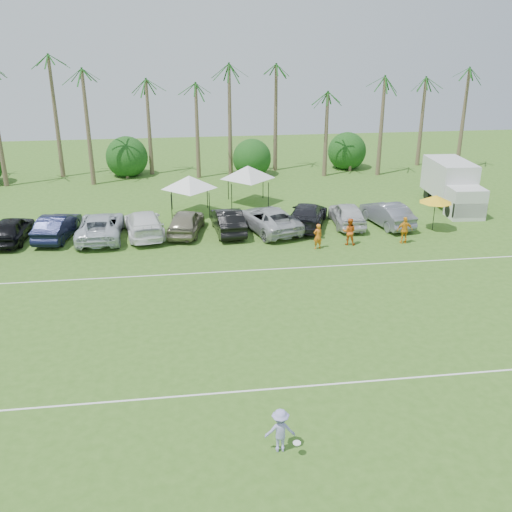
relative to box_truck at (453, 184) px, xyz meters
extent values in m
plane|color=#39631D|center=(-20.32, -24.59, -1.93)|extent=(120.00, 120.00, 0.00)
cube|color=white|center=(-20.32, -22.59, -1.92)|extent=(80.00, 0.10, 0.01)
cube|color=white|center=(-20.32, -10.59, -1.92)|extent=(80.00, 0.10, 0.01)
cone|color=brown|center=(-37.32, 13.41, 2.57)|extent=(0.44, 0.44, 9.00)
cone|color=brown|center=(-32.32, 13.41, 3.07)|extent=(0.44, 0.44, 10.00)
cone|color=brown|center=(-28.32, 13.41, 3.57)|extent=(0.44, 0.44, 11.00)
cone|color=brown|center=(-24.32, 13.41, 2.07)|extent=(0.44, 0.44, 8.00)
cone|color=brown|center=(-20.32, 13.41, 2.57)|extent=(0.44, 0.44, 9.00)
cone|color=brown|center=(-16.32, 13.41, 3.07)|extent=(0.44, 0.44, 10.00)
cone|color=brown|center=(-12.32, 13.41, 3.57)|extent=(0.44, 0.44, 11.00)
cone|color=brown|center=(-7.32, 13.41, 2.07)|extent=(0.44, 0.44, 8.00)
cone|color=brown|center=(-2.32, 13.41, 2.57)|extent=(0.44, 0.44, 9.00)
cone|color=brown|center=(2.68, 13.41, 3.07)|extent=(0.44, 0.44, 10.00)
cone|color=brown|center=(6.68, 13.41, 3.57)|extent=(0.44, 0.44, 11.00)
cylinder|color=brown|center=(-26.32, 14.41, -1.23)|extent=(0.30, 0.30, 1.40)
sphere|color=#114012|center=(-26.32, 14.41, -0.13)|extent=(4.00, 4.00, 4.00)
cylinder|color=brown|center=(-14.32, 14.41, -1.23)|extent=(0.30, 0.30, 1.40)
sphere|color=#114012|center=(-14.32, 14.41, -0.13)|extent=(4.00, 4.00, 4.00)
cylinder|color=brown|center=(-4.32, 14.41, -1.23)|extent=(0.30, 0.30, 1.40)
sphere|color=#114012|center=(-4.32, 14.41, -0.13)|extent=(4.00, 4.00, 4.00)
imported|color=orange|center=(-12.70, -7.56, -1.09)|extent=(0.70, 0.56, 1.68)
imported|color=orange|center=(-10.48, -7.11, -1.02)|extent=(1.04, 0.91, 1.81)
imported|color=orange|center=(-6.76, -7.35, -1.02)|extent=(1.09, 0.50, 1.81)
cube|color=silver|center=(0.05, 0.88, 0.31)|extent=(3.00, 5.17, 2.73)
cube|color=silver|center=(-0.14, -2.62, -0.78)|extent=(2.62, 2.10, 2.30)
cube|color=black|center=(-0.19, -3.44, -1.11)|extent=(2.53, 0.46, 1.09)
cube|color=#E5590C|center=(1.42, 0.80, -0.18)|extent=(0.12, 1.75, 0.98)
cylinder|color=black|center=(-1.22, -2.34, -1.44)|extent=(0.38, 1.00, 0.98)
cylinder|color=black|center=(0.96, -2.46, -1.44)|extent=(0.38, 1.00, 0.98)
cylinder|color=black|center=(-0.98, 2.25, -1.44)|extent=(0.38, 1.00, 0.98)
cylinder|color=black|center=(1.21, 2.13, -1.44)|extent=(0.38, 1.00, 0.98)
cylinder|color=black|center=(-22.05, -0.25, -0.93)|extent=(0.06, 0.06, 2.00)
cylinder|color=black|center=(-19.25, -0.25, -0.93)|extent=(0.06, 0.06, 2.00)
cylinder|color=black|center=(-22.05, 2.55, -0.93)|extent=(0.06, 0.06, 2.00)
cylinder|color=black|center=(-19.25, 2.55, -0.93)|extent=(0.06, 0.06, 2.00)
pyramid|color=white|center=(-20.65, 1.15, 1.07)|extent=(4.32, 4.32, 1.00)
cylinder|color=black|center=(-17.37, 1.89, -0.89)|extent=(0.06, 0.06, 2.09)
cylinder|color=black|center=(-14.44, 1.89, -0.89)|extent=(0.06, 0.06, 2.09)
cylinder|color=black|center=(-17.37, 4.82, -0.89)|extent=(0.06, 0.06, 2.09)
cylinder|color=black|center=(-14.44, 4.82, -0.89)|extent=(0.06, 0.06, 2.09)
pyramid|color=silver|center=(-15.91, 3.35, 1.20)|extent=(4.51, 4.51, 1.04)
cylinder|color=black|center=(-3.75, -5.09, -0.78)|extent=(0.05, 0.05, 2.30)
cone|color=yellow|center=(-3.75, -5.09, 0.37)|extent=(2.30, 2.30, 0.52)
imported|color=#9D9ADA|center=(-18.44, -26.09, -1.13)|extent=(1.05, 0.63, 1.59)
cylinder|color=white|center=(-17.93, -26.44, -1.41)|extent=(0.27, 0.27, 0.03)
imported|color=black|center=(-32.63, -3.48, -1.07)|extent=(2.30, 5.13, 1.71)
imported|color=black|center=(-29.74, -3.24, -1.07)|extent=(2.61, 5.42, 1.71)
imported|color=silver|center=(-26.85, -3.59, -1.07)|extent=(2.91, 6.19, 1.71)
imported|color=white|center=(-23.95, -3.42, -1.07)|extent=(3.26, 6.19, 1.71)
imported|color=gray|center=(-21.06, -3.44, -1.07)|extent=(3.02, 5.33, 1.71)
imported|color=black|center=(-18.17, -3.59, -1.07)|extent=(2.23, 5.33, 1.71)
imported|color=#AFB1B4|center=(-15.28, -3.62, -1.07)|extent=(4.51, 6.72, 1.71)
imported|color=black|center=(-12.39, -3.06, -1.07)|extent=(4.33, 6.36, 1.71)
imported|color=silver|center=(-9.49, -3.22, -1.07)|extent=(2.28, 5.12, 1.71)
imported|color=slate|center=(-6.60, -3.52, -1.07)|extent=(2.78, 5.45, 1.71)
camera|label=1|loc=(-21.33, -41.34, 11.28)|focal=40.00mm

